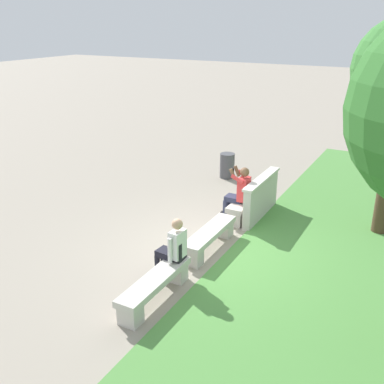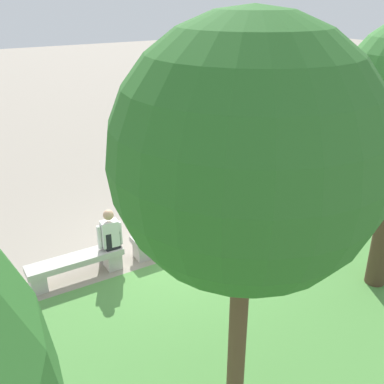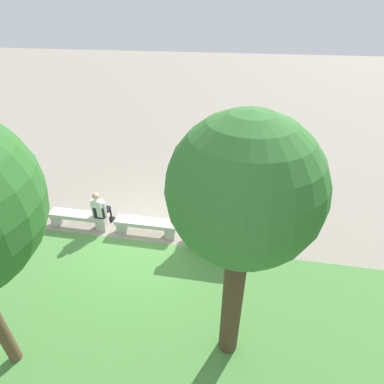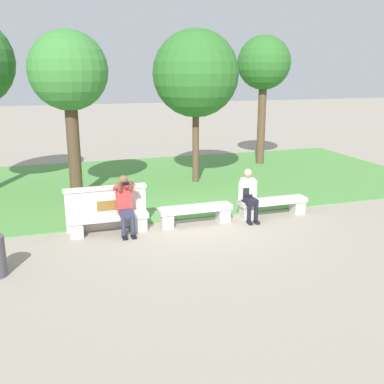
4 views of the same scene
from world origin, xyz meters
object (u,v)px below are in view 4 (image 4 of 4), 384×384
Objects in this scene: tree_right_background at (69,73)px; bench_main at (109,221)px; tree_far_back at (264,65)px; backpack at (247,194)px; tree_behind_wall at (196,74)px; person_distant at (249,193)px; bench_mid at (273,205)px; person_photographer at (125,202)px; bench_near at (195,212)px.

bench_main is at bearing -80.66° from tree_right_background.
tree_far_back reaches higher than tree_right_background.
tree_right_background is at bearing 142.78° from backpack.
bench_main is at bearing -130.66° from tree_behind_wall.
tree_far_back is (3.31, 6.06, 3.10)m from person_distant.
tree_far_back is (2.60, 6.00, 3.48)m from bench_mid.
tree_right_background is (-3.88, -0.94, 0.03)m from tree_behind_wall.
person_distant is at bearing -118.60° from tree_far_back.
person_photographer is 9.31m from tree_far_back.
bench_near is 1.00× the size of bench_mid.
bench_mid is 1.42× the size of person_distant.
person_photographer is (0.38, -0.08, 0.44)m from bench_main.
bench_mid is (4.14, 0.00, 0.00)m from bench_main.
bench_mid is at bearing 0.00° from bench_near.
person_distant reaches higher than bench_main.
person_photographer is 5.72m from tree_behind_wall.
tree_far_back reaches higher than bench_mid.
backpack reaches higher than bench_near.
person_distant is at bearing -89.27° from tree_behind_wall.
bench_mid is (2.07, 0.00, 0.00)m from bench_near.
person_photographer is 3.06m from person_distant.
person_photographer is at bearing -177.98° from backpack.
tree_far_back reaches higher than bench_main.
tree_behind_wall reaches higher than backpack.
tree_behind_wall is at bearing 90.73° from person_distant.
bench_near is at bearing 177.23° from person_distant.
tree_behind_wall is at bearing 71.54° from bench_near.
tree_far_back reaches higher than person_distant.
bench_near and bench_mid have the same top height.
bench_main is 3.44m from backpack.
bench_main is 0.39× the size of tree_right_background.
backpack is at bearing -37.22° from tree_right_background.
bench_mid is 3.79m from person_photographer.
person_distant is 0.26× the size of tree_behind_wall.
person_distant is (3.44, -0.07, 0.38)m from bench_main.
bench_near is 0.37× the size of tree_far_back.
bench_mid is 0.37× the size of tree_far_back.
person_photographer is at bearing -11.66° from bench_main.
bench_near is 5.09m from tree_right_background.
tree_right_background is (-0.87, 3.09, 2.77)m from person_photographer.
person_photographer is 1.05× the size of person_distant.
bench_main is at bearing 180.00° from bench_near.
bench_main is 2.07m from bench_near.
tree_behind_wall is at bearing -148.57° from tree_far_back.
bench_main is 1.36× the size of person_photographer.
person_distant is at bearing 0.22° from person_photographer.
person_photographer is at bearing -178.82° from bench_mid.
person_distant is (-0.70, -0.07, 0.38)m from bench_mid.
tree_behind_wall reaches higher than tree_right_background.
tree_far_back is (6.37, 6.08, 3.04)m from person_photographer.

